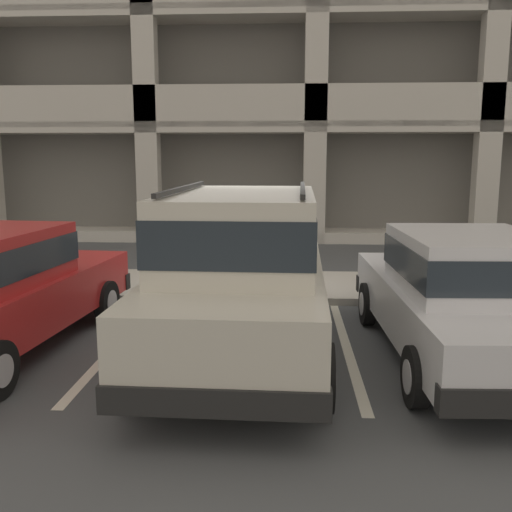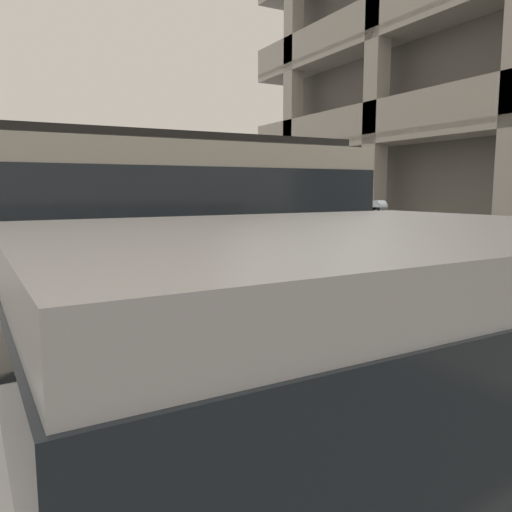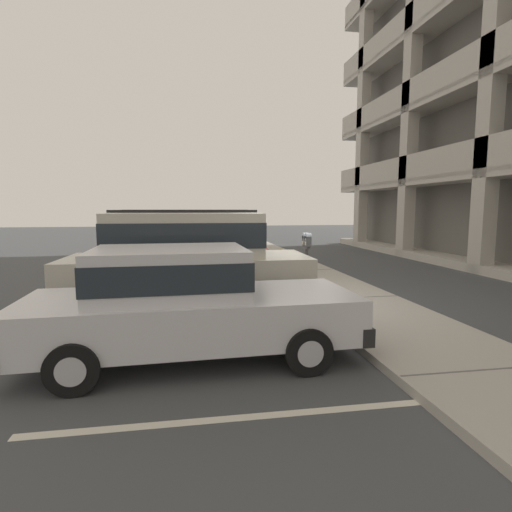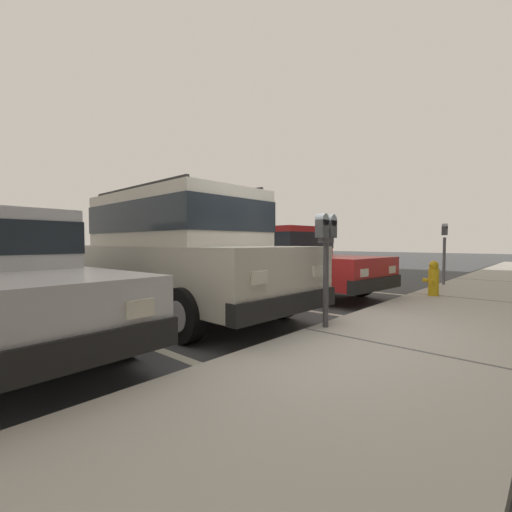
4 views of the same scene
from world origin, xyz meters
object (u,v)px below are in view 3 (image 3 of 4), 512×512
dark_hatchback (185,301)px  parking_meter_far (259,234)px  red_sedan (186,254)px  fire_hydrant (281,260)px  silver_suv (187,258)px  parking_meter_near (307,249)px

dark_hatchback → parking_meter_far: 9.21m
red_sedan → fire_hydrant: 3.12m
red_sedan → silver_suv: bearing=6.1°
silver_suv → fire_hydrant: silver_suv is taller
dark_hatchback → parking_meter_near: size_ratio=3.20×
parking_meter_near → fire_hydrant: 3.78m
parking_meter_near → parking_meter_far: size_ratio=0.92×
red_sedan → parking_meter_far: 4.16m
silver_suv → dark_hatchback: silver_suv is taller
red_sedan → fire_hydrant: (-1.07, 2.91, -0.36)m
silver_suv → dark_hatchback: (2.55, -0.04, -0.27)m
parking_meter_far → fire_hydrant: parking_meter_far is taller
dark_hatchback → parking_meter_far: size_ratio=2.93×
red_sedan → dark_hatchback: bearing=5.3°
red_sedan → parking_meter_near: size_ratio=3.26×
red_sedan → fire_hydrant: bearing=115.4°
dark_hatchback → parking_meter_far: (-8.83, 2.58, 0.31)m
silver_suv → red_sedan: silver_suv is taller
red_sedan → dark_hatchback: same height
parking_meter_far → fire_hydrant: bearing=8.1°
parking_meter_far → dark_hatchback: bearing=-16.3°
dark_hatchback → parking_meter_far: bearing=161.8°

